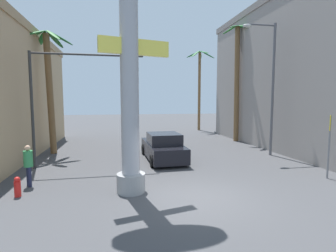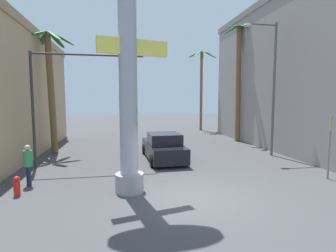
# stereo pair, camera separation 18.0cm
# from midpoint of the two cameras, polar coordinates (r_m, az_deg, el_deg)

# --- Properties ---
(ground_plane) EXTENTS (93.04, 93.04, 0.00)m
(ground_plane) POSITION_cam_midpoint_polar(r_m,az_deg,el_deg) (19.00, -2.51, -4.73)
(ground_plane) COLOR #424244
(building_right) EXTENTS (7.77, 17.50, 10.50)m
(building_right) POSITION_cam_midpoint_polar(r_m,az_deg,el_deg) (21.92, 29.21, 9.76)
(building_right) COLOR gray
(building_right) RESTS_ON ground
(neon_sign_pole) EXTENTS (2.91, 1.05, 10.24)m
(neon_sign_pole) POSITION_cam_midpoint_polar(r_m,az_deg,el_deg) (9.69, -8.17, 14.47)
(neon_sign_pole) COLOR #9E9EA3
(neon_sign_pole) RESTS_ON ground
(street_lamp) EXTENTS (2.16, 0.28, 7.99)m
(street_lamp) POSITION_cam_midpoint_polar(r_m,az_deg,el_deg) (17.20, 21.59, 9.65)
(street_lamp) COLOR #59595E
(street_lamp) RESTS_ON ground
(crossing_sign) EXTENTS (0.47, 0.47, 2.79)m
(crossing_sign) POSITION_cam_midpoint_polar(r_m,az_deg,el_deg) (13.23, 32.13, -2.12)
(crossing_sign) COLOR slate
(crossing_sign) RESTS_ON ground
(traffic_light_mast) EXTENTS (5.58, 0.32, 5.80)m
(traffic_light_mast) POSITION_cam_midpoint_polar(r_m,az_deg,el_deg) (14.24, -20.45, 8.19)
(traffic_light_mast) COLOR #333333
(traffic_light_mast) RESTS_ON ground
(car_lead) EXTENTS (2.10, 4.82, 1.56)m
(car_lead) POSITION_cam_midpoint_polar(r_m,az_deg,el_deg) (15.10, -0.70, -4.70)
(car_lead) COLOR black
(car_lead) RESTS_ON ground
(palm_tree_mid_left) EXTENTS (3.18, 2.87, 7.75)m
(palm_tree_mid_left) POSITION_cam_midpoint_polar(r_m,az_deg,el_deg) (18.37, -23.97, 9.24)
(palm_tree_mid_left) COLOR brown
(palm_tree_mid_left) RESTS_ON ground
(palm_tree_mid_right) EXTENTS (2.46, 2.48, 9.50)m
(palm_tree_mid_right) POSITION_cam_midpoint_polar(r_m,az_deg,el_deg) (22.64, 15.31, 10.35)
(palm_tree_mid_right) COLOR brown
(palm_tree_mid_right) RESTS_ON ground
(palm_tree_far_right) EXTENTS (3.07, 3.38, 8.97)m
(palm_tree_far_right) POSITION_cam_midpoint_polar(r_m,az_deg,el_deg) (30.17, 7.47, 9.93)
(palm_tree_far_right) COLOR brown
(palm_tree_far_right) RESTS_ON ground
(pedestrian_curb_left) EXTENTS (0.46, 0.46, 1.65)m
(pedestrian_curb_left) POSITION_cam_midpoint_polar(r_m,az_deg,el_deg) (11.81, -27.78, -6.99)
(pedestrian_curb_left) COLOR #1E233F
(pedestrian_curb_left) RESTS_ON ground
(fire_hydrant) EXTENTS (0.22, 0.22, 0.72)m
(fire_hydrant) POSITION_cam_midpoint_polar(r_m,az_deg,el_deg) (10.92, -29.63, -11.33)
(fire_hydrant) COLOR red
(fire_hydrant) RESTS_ON ground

